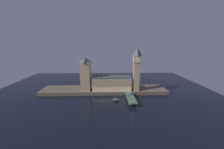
{
  "coord_description": "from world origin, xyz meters",
  "views": [
    {
      "loc": [
        7.37,
        -197.33,
        84.33
      ],
      "look_at": [
        13.63,
        20.0,
        35.55
      ],
      "focal_mm": 22.0,
      "sensor_mm": 36.0,
      "label": 1
    }
  ],
  "objects_px": {
    "victoria_tower": "(86,74)",
    "street_lamp_mid": "(134,94)",
    "car_southbound_trail": "(131,94)",
    "street_lamp_near": "(129,98)",
    "clock_tower": "(137,68)",
    "car_northbound_lead": "(129,96)",
    "pedestrian_mid_walk": "(134,97)",
    "pedestrian_near_rail": "(129,99)",
    "car_southbound_lead": "(133,99)",
    "boat_upstream": "(116,100)",
    "car_northbound_trail": "(130,99)"
  },
  "relations": [
    {
      "from": "street_lamp_near",
      "to": "street_lamp_mid",
      "type": "height_order",
      "value": "street_lamp_near"
    },
    {
      "from": "car_southbound_trail",
      "to": "car_northbound_trail",
      "type": "bearing_deg",
      "value": -105.92
    },
    {
      "from": "car_northbound_trail",
      "to": "street_lamp_near",
      "type": "distance_m",
      "value": 6.88
    },
    {
      "from": "car_southbound_lead",
      "to": "car_southbound_trail",
      "type": "bearing_deg",
      "value": 90.0
    },
    {
      "from": "pedestrian_near_rail",
      "to": "pedestrian_mid_walk",
      "type": "bearing_deg",
      "value": 41.44
    },
    {
      "from": "clock_tower",
      "to": "pedestrian_mid_walk",
      "type": "xyz_separation_m",
      "value": [
        -8.73,
        -34.57,
        -37.38
      ]
    },
    {
      "from": "car_southbound_trail",
      "to": "boat_upstream",
      "type": "bearing_deg",
      "value": -163.39
    },
    {
      "from": "pedestrian_near_rail",
      "to": "victoria_tower",
      "type": "bearing_deg",
      "value": 145.08
    },
    {
      "from": "victoria_tower",
      "to": "car_southbound_trail",
      "type": "xyz_separation_m",
      "value": [
        74.32,
        -25.98,
        -27.0
      ]
    },
    {
      "from": "car_northbound_lead",
      "to": "pedestrian_mid_walk",
      "type": "height_order",
      "value": "pedestrian_mid_walk"
    },
    {
      "from": "street_lamp_mid",
      "to": "pedestrian_near_rail",
      "type": "bearing_deg",
      "value": -130.99
    },
    {
      "from": "car_northbound_trail",
      "to": "boat_upstream",
      "type": "distance_m",
      "value": 22.3
    },
    {
      "from": "car_southbound_lead",
      "to": "clock_tower",
      "type": "bearing_deg",
      "value": 74.29
    },
    {
      "from": "pedestrian_near_rail",
      "to": "boat_upstream",
      "type": "xyz_separation_m",
      "value": [
        -16.13,
        13.5,
        -5.96
      ]
    },
    {
      "from": "pedestrian_mid_walk",
      "to": "street_lamp_mid",
      "type": "xyz_separation_m",
      "value": [
        0.4,
        3.19,
        2.9
      ]
    },
    {
      "from": "pedestrian_mid_walk",
      "to": "car_southbound_lead",
      "type": "bearing_deg",
      "value": -114.77
    },
    {
      "from": "victoria_tower",
      "to": "street_lamp_mid",
      "type": "distance_m",
      "value": 87.91
    },
    {
      "from": "car_southbound_trail",
      "to": "street_lamp_near",
      "type": "distance_m",
      "value": 24.71
    },
    {
      "from": "clock_tower",
      "to": "car_southbound_trail",
      "type": "distance_m",
      "value": 45.38
    },
    {
      "from": "pedestrian_near_rail",
      "to": "car_southbound_lead",
      "type": "bearing_deg",
      "value": 24.46
    },
    {
      "from": "car_southbound_lead",
      "to": "pedestrian_mid_walk",
      "type": "xyz_separation_m",
      "value": [
        2.54,
        5.51,
        0.1
      ]
    },
    {
      "from": "pedestrian_near_rail",
      "to": "car_southbound_trail",
      "type": "bearing_deg",
      "value": 69.67
    },
    {
      "from": "clock_tower",
      "to": "car_southbound_trail",
      "type": "height_order",
      "value": "clock_tower"
    },
    {
      "from": "car_southbound_lead",
      "to": "car_southbound_trail",
      "type": "distance_m",
      "value": 17.12
    },
    {
      "from": "car_southbound_trail",
      "to": "street_lamp_mid",
      "type": "relative_size",
      "value": 0.7
    },
    {
      "from": "victoria_tower",
      "to": "street_lamp_near",
      "type": "height_order",
      "value": "victoria_tower"
    },
    {
      "from": "car_northbound_trail",
      "to": "victoria_tower",
      "type": "bearing_deg",
      "value": 147.68
    },
    {
      "from": "car_northbound_trail",
      "to": "car_southbound_trail",
      "type": "relative_size",
      "value": 1.04
    },
    {
      "from": "car_northbound_trail",
      "to": "pedestrian_near_rail",
      "type": "relative_size",
      "value": 2.44
    },
    {
      "from": "clock_tower",
      "to": "car_southbound_lead",
      "type": "xyz_separation_m",
      "value": [
        -11.27,
        -40.08,
        -37.48
      ]
    },
    {
      "from": "car_northbound_trail",
      "to": "pedestrian_mid_walk",
      "type": "xyz_separation_m",
      "value": [
        7.63,
        6.22,
        0.1
      ]
    },
    {
      "from": "street_lamp_near",
      "to": "car_northbound_lead",
      "type": "bearing_deg",
      "value": 80.8
    },
    {
      "from": "car_northbound_trail",
      "to": "pedestrian_near_rail",
      "type": "xyz_separation_m",
      "value": [
        -2.54,
        -2.76,
        0.21
      ]
    },
    {
      "from": "street_lamp_near",
      "to": "pedestrian_near_rail",
      "type": "bearing_deg",
      "value": 81.11
    },
    {
      "from": "car_southbound_lead",
      "to": "street_lamp_mid",
      "type": "height_order",
      "value": "street_lamp_mid"
    },
    {
      "from": "car_northbound_trail",
      "to": "car_southbound_lead",
      "type": "bearing_deg",
      "value": 7.95
    },
    {
      "from": "victoria_tower",
      "to": "street_lamp_mid",
      "type": "height_order",
      "value": "victoria_tower"
    },
    {
      "from": "victoria_tower",
      "to": "pedestrian_near_rail",
      "type": "relative_size",
      "value": 35.53
    },
    {
      "from": "victoria_tower",
      "to": "street_lamp_mid",
      "type": "bearing_deg",
      "value": -24.0
    },
    {
      "from": "car_northbound_lead",
      "to": "car_southbound_trail",
      "type": "relative_size",
      "value": 0.94
    },
    {
      "from": "victoria_tower",
      "to": "car_northbound_trail",
      "type": "relative_size",
      "value": 14.54
    },
    {
      "from": "car_southbound_trail",
      "to": "car_southbound_lead",
      "type": "bearing_deg",
      "value": -90.0
    },
    {
      "from": "car_northbound_lead",
      "to": "pedestrian_mid_walk",
      "type": "distance_m",
      "value": 10.1
    },
    {
      "from": "street_lamp_mid",
      "to": "car_southbound_lead",
      "type": "bearing_deg",
      "value": -108.7
    },
    {
      "from": "clock_tower",
      "to": "pedestrian_mid_walk",
      "type": "distance_m",
      "value": 51.66
    },
    {
      "from": "car_southbound_trail",
      "to": "street_lamp_mid",
      "type": "xyz_separation_m",
      "value": [
        2.94,
        -8.42,
        3.0
      ]
    },
    {
      "from": "car_northbound_lead",
      "to": "pedestrian_mid_walk",
      "type": "bearing_deg",
      "value": -40.97
    },
    {
      "from": "pedestrian_mid_walk",
      "to": "street_lamp_mid",
      "type": "height_order",
      "value": "street_lamp_mid"
    },
    {
      "from": "pedestrian_near_rail",
      "to": "street_lamp_near",
      "type": "distance_m",
      "value": 3.97
    },
    {
      "from": "car_northbound_lead",
      "to": "car_southbound_trail",
      "type": "bearing_deg",
      "value": 44.45
    }
  ]
}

